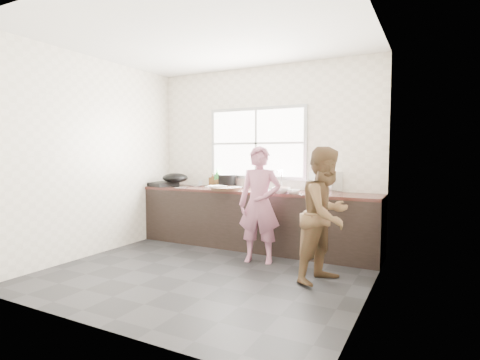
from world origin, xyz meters
The scene contains 30 objects.
floor centered at (0.00, 0.00, -0.01)m, with size 3.60×3.20×0.01m, color #252527.
ceiling centered at (0.00, 0.00, 2.71)m, with size 3.60×3.20×0.01m, color silver.
wall_back centered at (0.00, 1.60, 1.35)m, with size 3.60×0.01×2.70m, color silver.
wall_left centered at (-1.80, 0.00, 1.35)m, with size 0.01×3.20×2.70m, color beige.
wall_right centered at (1.80, 0.00, 1.35)m, with size 0.01×3.20×2.70m, color silver.
wall_front centered at (0.00, -1.60, 1.35)m, with size 3.60×0.01×2.70m, color silver.
cabinet centered at (0.00, 1.29, 0.41)m, with size 3.60×0.62×0.82m, color black.
countertop centered at (0.00, 1.29, 0.84)m, with size 3.60×0.64×0.04m, color #351A15.
sink centered at (0.35, 1.29, 0.86)m, with size 0.55×0.45×0.02m, color silver.
faucet centered at (0.35, 1.49, 1.01)m, with size 0.02×0.02×0.30m, color silver.
window_frame centered at (-0.10, 1.59, 1.55)m, with size 1.60×0.05×1.10m, color #9EA0A5.
window_glazing centered at (-0.10, 1.57, 1.55)m, with size 1.50×0.01×1.00m, color white.
woman centered at (0.37, 0.68, 0.70)m, with size 0.51×0.33×1.39m, color #AE6882.
person_side centered at (1.32, 0.33, 0.73)m, with size 0.71×0.56×1.47m, color brown.
cutting_board centered at (-0.36, 1.08, 0.88)m, with size 0.44×0.44×0.04m, color #301E12.
cleaver centered at (-0.25, 1.16, 0.90)m, with size 0.22×0.11×0.01m, color silver.
bowl_mince centered at (-0.50, 1.08, 0.89)m, with size 0.24×0.24×0.06m, color silver.
bowl_crabs centered at (0.50, 1.08, 0.89)m, with size 0.20×0.20×0.06m, color white.
bowl_held centered at (0.68, 1.08, 0.89)m, with size 0.22×0.22×0.07m, color white.
black_pot centered at (-0.56, 1.48, 0.96)m, with size 0.28×0.28×0.20m, color black.
plate_food centered at (-0.76, 1.34, 0.87)m, with size 0.22×0.22×0.02m, color silver.
bottle_green centered at (-0.77, 1.52, 1.00)m, with size 0.11×0.11×0.29m, color #2B8630.
bottle_brown_tall centered at (-0.86, 1.52, 0.96)m, with size 0.09×0.09×0.20m, color #4C3013.
bottle_brown_short centered at (-0.76, 1.52, 0.95)m, with size 0.13×0.13×0.17m, color #422B10.
glass_jar centered at (-1.09, 1.52, 0.90)m, with size 0.06×0.06×0.09m, color silver.
burner centered at (-1.65, 1.20, 0.89)m, with size 0.42×0.42×0.06m, color black.
wok centered at (-1.40, 1.24, 1.00)m, with size 0.41×0.41×0.15m, color black.
dish_rack centered at (1.00, 1.52, 1.00)m, with size 0.38×0.26×0.28m, color silver.
pot_lid_left centered at (-1.21, 1.14, 0.87)m, with size 0.23×0.23×0.01m, color #A7A8AE.
pot_lid_right centered at (-1.15, 1.50, 0.87)m, with size 0.25×0.25×0.01m, color #A2A5A9.
Camera 1 is at (2.35, -3.64, 1.39)m, focal length 28.00 mm.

